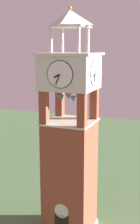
{
  "coord_description": "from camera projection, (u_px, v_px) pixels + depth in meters",
  "views": [
    {
      "loc": [
        7.92,
        -20.26,
        14.21
      ],
      "look_at": [
        0.0,
        0.0,
        9.62
      ],
      "focal_mm": 48.64,
      "sensor_mm": 36.0,
      "label": 1
    }
  ],
  "objects": [
    {
      "name": "clock_tower",
      "position": [
        70.0,
        147.0,
        22.79
      ],
      "size": [
        4.0,
        4.0,
        17.04
      ],
      "color": "brown",
      "rests_on": "ground"
    }
  ]
}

